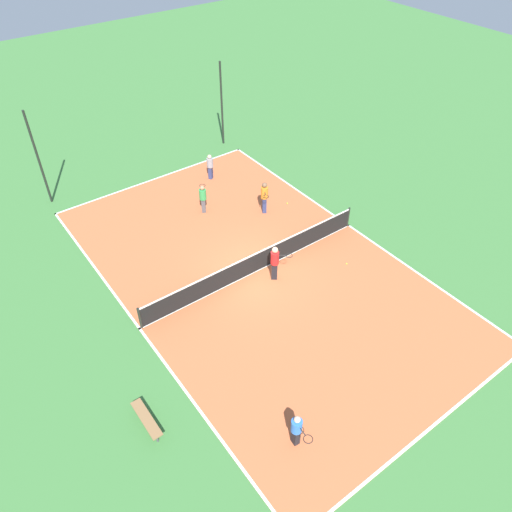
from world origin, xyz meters
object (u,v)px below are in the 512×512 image
at_px(player_coach_red, 275,261).
at_px(player_center_orange, 264,195).
at_px(tennis_net, 256,262).
at_px(player_near_blue, 297,429).
at_px(player_far_green, 203,197).
at_px(tennis_ball_left_sideline, 347,264).
at_px(fence_post_back_left, 38,159).
at_px(tennis_ball_midcourt, 287,203).
at_px(fence_post_back_right, 222,104).
at_px(bench, 147,419).
at_px(player_baseline_gray, 210,165).

bearing_deg(player_coach_red, player_center_orange, 96.05).
relative_size(tennis_net, player_near_blue, 7.97).
height_order(tennis_net, player_near_blue, player_near_blue).
relative_size(tennis_net, player_far_green, 7.29).
xyz_separation_m(player_coach_red, tennis_ball_left_sideline, (3.22, -1.22, -0.98)).
height_order(player_near_blue, player_coach_red, player_coach_red).
bearing_deg(fence_post_back_left, tennis_net, -63.32).
height_order(player_coach_red, tennis_ball_midcourt, player_coach_red).
distance_m(player_coach_red, fence_post_back_right, 12.94).
distance_m(bench, player_near_blue, 4.91).
bearing_deg(player_near_blue, player_far_green, 166.55).
distance_m(player_baseline_gray, player_coach_red, 8.97).
distance_m(tennis_net, player_center_orange, 4.57).
height_order(player_center_orange, fence_post_back_right, fence_post_back_right).
xyz_separation_m(bench, player_center_orange, (10.44, 7.41, 0.65)).
xyz_separation_m(player_center_orange, tennis_ball_midcourt, (1.43, -0.12, -0.98)).
relative_size(player_baseline_gray, player_center_orange, 0.84).
height_order(bench, fence_post_back_left, fence_post_back_left).
bearing_deg(tennis_net, tennis_ball_midcourt, 36.26).
relative_size(player_far_green, fence_post_back_right, 0.31).
bearing_deg(player_center_orange, tennis_net, -11.05).
xyz_separation_m(bench, player_far_green, (7.96, 9.31, 0.52)).
height_order(bench, tennis_ball_left_sideline, bench).
bearing_deg(tennis_net, player_coach_red, -67.02).
distance_m(player_coach_red, tennis_ball_left_sideline, 3.58).
bearing_deg(bench, tennis_ball_midcourt, -58.45).
relative_size(player_coach_red, tennis_ball_midcourt, 25.75).
height_order(tennis_net, tennis_ball_left_sideline, tennis_net).
bearing_deg(fence_post_back_right, bench, -130.82).
bearing_deg(player_far_green, player_near_blue, -168.18).
distance_m(bench, player_coach_red, 8.41).
height_order(tennis_ball_left_sideline, tennis_ball_midcourt, same).
relative_size(player_baseline_gray, fence_post_back_right, 0.29).
bearing_deg(player_far_green, bench, 170.45).
bearing_deg(tennis_net, player_center_orange, 48.27).
height_order(player_far_green, tennis_ball_midcourt, player_far_green).
xyz_separation_m(tennis_net, player_near_blue, (-3.85, -7.38, 0.25)).
height_order(player_coach_red, tennis_ball_left_sideline, player_coach_red).
relative_size(player_baseline_gray, tennis_ball_midcourt, 21.75).
height_order(player_near_blue, tennis_ball_left_sideline, player_near_blue).
bearing_deg(fence_post_back_left, tennis_ball_midcourt, -37.55).
xyz_separation_m(player_baseline_gray, player_far_green, (-2.03, -2.53, 0.06)).
xyz_separation_m(tennis_net, player_far_green, (0.55, 5.29, 0.33)).
distance_m(player_near_blue, tennis_ball_midcourt, 13.53).
relative_size(player_far_green, tennis_ball_midcourt, 22.95).
relative_size(player_center_orange, tennis_ball_left_sideline, 25.91).
height_order(player_baseline_gray, player_far_green, player_far_green).
distance_m(tennis_ball_midcourt, fence_post_back_right, 8.11).
xyz_separation_m(tennis_ball_midcourt, fence_post_back_right, (1.03, 7.64, 2.50)).
xyz_separation_m(player_near_blue, tennis_ball_left_sideline, (7.44, 5.29, -0.77)).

